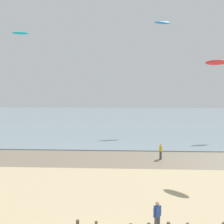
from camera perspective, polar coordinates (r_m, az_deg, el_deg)
wet_sand_strip at (r=33.49m, az=0.45°, el=-8.85°), size 120.00×7.80×0.01m
sea at (r=71.84m, az=1.88°, el=-1.32°), size 160.00×70.00×0.10m
person_by_waterline at (r=33.57m, az=9.22°, el=-7.29°), size 0.32×0.54×1.71m
person_right_flank at (r=17.71m, az=8.59°, el=-18.82°), size 0.46×0.40×1.71m
kite_aloft_1 at (r=30.65m, az=19.13°, el=8.87°), size 2.20×2.26×0.67m
kite_aloft_2 at (r=62.80m, az=-16.95°, el=14.12°), size 3.40×1.96×0.63m
kite_aloft_3 at (r=58.33m, az=9.56°, el=16.37°), size 3.39×2.07×0.73m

